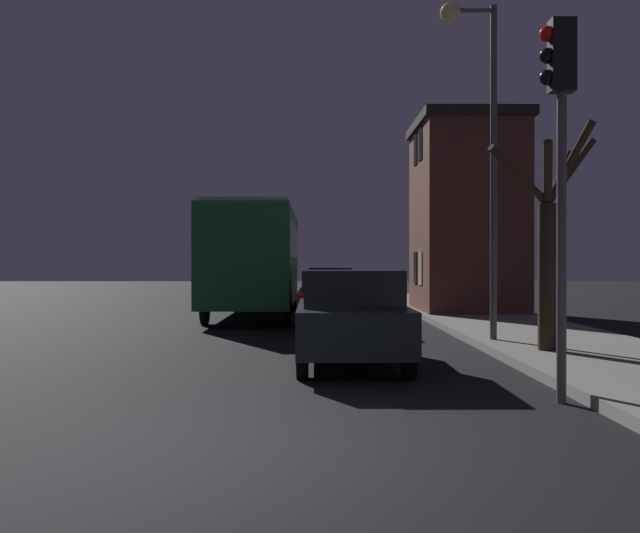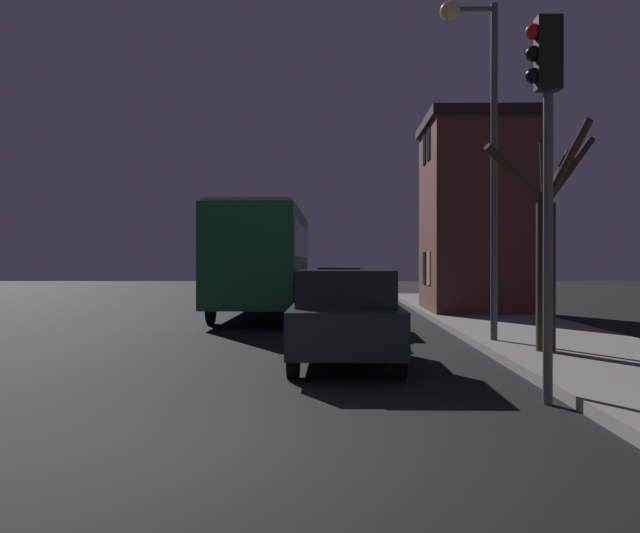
{
  "view_description": "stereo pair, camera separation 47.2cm",
  "coord_description": "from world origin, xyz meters",
  "px_view_note": "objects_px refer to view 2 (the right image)",
  "views": [
    {
      "loc": [
        0.54,
        -6.61,
        1.75
      ],
      "look_at": [
        0.67,
        8.54,
        1.66
      ],
      "focal_mm": 40.0,
      "sensor_mm": 36.0,
      "label": 1
    },
    {
      "loc": [
        1.01,
        -6.6,
        1.75
      ],
      "look_at": [
        0.67,
        8.54,
        1.66
      ],
      "focal_mm": 40.0,
      "sensor_mm": 36.0,
      "label": 2
    }
  ],
  "objects_px": {
    "bus": "(263,253)",
    "car_near_lane": "(345,316)",
    "bare_tree": "(547,245)",
    "car_far_lane": "(339,288)",
    "traffic_light": "(546,128)",
    "streetlamp": "(478,111)",
    "car_mid_lane": "(336,298)"
  },
  "relations": [
    {
      "from": "car_far_lane",
      "to": "car_near_lane",
      "type": "bearing_deg",
      "value": -89.81
    },
    {
      "from": "car_mid_lane",
      "to": "car_far_lane",
      "type": "bearing_deg",
      "value": 89.23
    },
    {
      "from": "car_near_lane",
      "to": "car_far_lane",
      "type": "height_order",
      "value": "car_near_lane"
    },
    {
      "from": "bus",
      "to": "car_far_lane",
      "type": "bearing_deg",
      "value": 52.9
    },
    {
      "from": "traffic_light",
      "to": "bus",
      "type": "height_order",
      "value": "traffic_light"
    },
    {
      "from": "traffic_light",
      "to": "streetlamp",
      "type": "bearing_deg",
      "value": 86.74
    },
    {
      "from": "streetlamp",
      "to": "car_mid_lane",
      "type": "height_order",
      "value": "streetlamp"
    },
    {
      "from": "car_near_lane",
      "to": "streetlamp",
      "type": "bearing_deg",
      "value": 44.27
    },
    {
      "from": "car_near_lane",
      "to": "bus",
      "type": "bearing_deg",
      "value": 102.72
    },
    {
      "from": "bus",
      "to": "car_far_lane",
      "type": "distance_m",
      "value": 4.3
    },
    {
      "from": "bare_tree",
      "to": "car_mid_lane",
      "type": "relative_size",
      "value": 0.84
    },
    {
      "from": "car_near_lane",
      "to": "car_mid_lane",
      "type": "height_order",
      "value": "car_near_lane"
    },
    {
      "from": "car_near_lane",
      "to": "traffic_light",
      "type": "bearing_deg",
      "value": -52.49
    },
    {
      "from": "traffic_light",
      "to": "car_near_lane",
      "type": "relative_size",
      "value": 1.16
    },
    {
      "from": "streetlamp",
      "to": "bus",
      "type": "xyz_separation_m",
      "value": [
        -5.28,
        8.5,
        -2.78
      ]
    },
    {
      "from": "car_near_lane",
      "to": "car_mid_lane",
      "type": "xyz_separation_m",
      "value": [
        -0.15,
        7.06,
        -0.04
      ]
    },
    {
      "from": "traffic_light",
      "to": "bare_tree",
      "type": "distance_m",
      "value": 4.33
    },
    {
      "from": "streetlamp",
      "to": "bus",
      "type": "relative_size",
      "value": 0.72
    },
    {
      "from": "car_near_lane",
      "to": "car_mid_lane",
      "type": "bearing_deg",
      "value": 91.18
    },
    {
      "from": "bus",
      "to": "car_near_lane",
      "type": "height_order",
      "value": "bus"
    },
    {
      "from": "car_mid_lane",
      "to": "car_far_lane",
      "type": "distance_m",
      "value": 7.4
    },
    {
      "from": "bus",
      "to": "car_near_lane",
      "type": "bearing_deg",
      "value": -77.28
    },
    {
      "from": "streetlamp",
      "to": "traffic_light",
      "type": "distance_m",
      "value": 6.03
    },
    {
      "from": "traffic_light",
      "to": "car_near_lane",
      "type": "distance_m",
      "value": 4.73
    },
    {
      "from": "car_mid_lane",
      "to": "car_far_lane",
      "type": "relative_size",
      "value": 1.12
    },
    {
      "from": "bus",
      "to": "car_mid_lane",
      "type": "bearing_deg",
      "value": -60.02
    },
    {
      "from": "streetlamp",
      "to": "bare_tree",
      "type": "bearing_deg",
      "value": -65.82
    },
    {
      "from": "bus",
      "to": "car_near_lane",
      "type": "xyz_separation_m",
      "value": [
        2.52,
        -11.18,
        -1.23
      ]
    },
    {
      "from": "traffic_light",
      "to": "car_mid_lane",
      "type": "relative_size",
      "value": 1.0
    },
    {
      "from": "streetlamp",
      "to": "bare_tree",
      "type": "height_order",
      "value": "streetlamp"
    },
    {
      "from": "streetlamp",
      "to": "car_near_lane",
      "type": "bearing_deg",
      "value": -135.73
    },
    {
      "from": "bare_tree",
      "to": "car_far_lane",
      "type": "bearing_deg",
      "value": 104.96
    }
  ]
}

